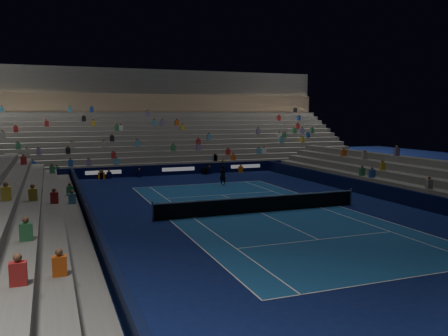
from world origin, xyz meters
name	(u,v)px	position (x,y,z in m)	size (l,w,h in m)	color
ground	(260,213)	(0.00, 0.00, 0.00)	(90.00, 90.00, 0.00)	#0B1547
court_surface	(260,212)	(0.00, 0.00, 0.01)	(10.97, 23.77, 0.01)	navy
sponsor_barrier_far	(178,169)	(0.00, 18.50, 0.50)	(44.00, 0.25, 1.00)	black
sponsor_barrier_east	(393,194)	(9.70, 0.00, 0.50)	(0.25, 37.00, 1.00)	black
sponsor_barrier_west	(89,217)	(-9.70, 0.00, 0.50)	(0.25, 37.00, 1.00)	black
grandstand_main	(156,135)	(0.00, 27.90, 3.38)	(44.00, 15.20, 11.20)	slate
grandstand_east	(433,185)	(13.17, 0.00, 0.92)	(5.00, 37.00, 2.50)	slate
grandstand_west	(16,214)	(-13.17, 0.00, 0.92)	(5.00, 37.00, 2.50)	#63635F
tennis_net	(260,204)	(0.00, 0.00, 0.50)	(12.90, 0.10, 1.10)	#B2B2B7
tennis_player	(223,175)	(1.64, 10.65, 0.86)	(0.62, 0.41, 1.71)	black
broadcast_camera	(205,171)	(2.50, 17.84, 0.32)	(0.55, 0.97, 0.63)	black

